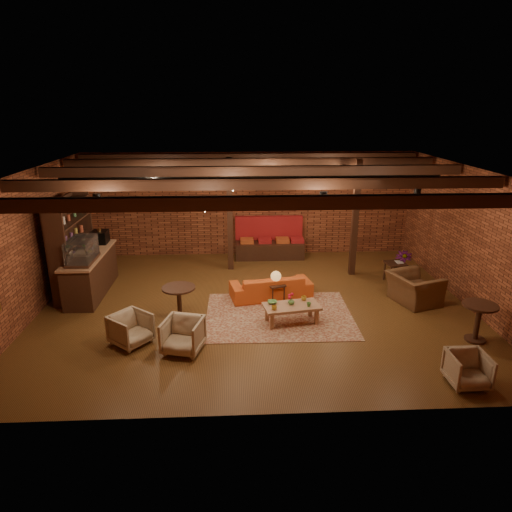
{
  "coord_description": "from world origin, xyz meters",
  "views": [
    {
      "loc": [
        -0.49,
        -9.9,
        4.58
      ],
      "look_at": [
        0.01,
        0.2,
        1.18
      ],
      "focal_mm": 32.0,
      "sensor_mm": 36.0,
      "label": 1
    }
  ],
  "objects_px": {
    "coffee_table": "(291,307)",
    "round_table_left": "(179,297)",
    "armchair_far": "(468,368)",
    "round_table_right": "(479,316)",
    "armchair_a": "(131,328)",
    "armchair_b": "(183,334)",
    "side_table_lamp": "(276,279)",
    "armchair_right": "(414,284)",
    "plant_tall": "(406,237)",
    "side_table_book": "(395,264)",
    "sofa": "(271,286)"
  },
  "relations": [
    {
      "from": "side_table_book",
      "to": "coffee_table",
      "type": "bearing_deg",
      "value": -143.84
    },
    {
      "from": "round_table_right",
      "to": "plant_tall",
      "type": "bearing_deg",
      "value": 95.28
    },
    {
      "from": "side_table_lamp",
      "to": "side_table_book",
      "type": "distance_m",
      "value": 3.5
    },
    {
      "from": "plant_tall",
      "to": "armchair_right",
      "type": "bearing_deg",
      "value": -99.8
    },
    {
      "from": "round_table_right",
      "to": "plant_tall",
      "type": "distance_m",
      "value": 3.47
    },
    {
      "from": "plant_tall",
      "to": "armchair_far",
      "type": "bearing_deg",
      "value": -97.24
    },
    {
      "from": "side_table_lamp",
      "to": "round_table_right",
      "type": "height_order",
      "value": "round_table_right"
    },
    {
      "from": "armchair_a",
      "to": "armchair_b",
      "type": "bearing_deg",
      "value": -67.63
    },
    {
      "from": "coffee_table",
      "to": "armchair_right",
      "type": "height_order",
      "value": "armchair_right"
    },
    {
      "from": "coffee_table",
      "to": "round_table_right",
      "type": "height_order",
      "value": "round_table_right"
    },
    {
      "from": "sofa",
      "to": "armchair_a",
      "type": "bearing_deg",
      "value": 25.29
    },
    {
      "from": "armchair_b",
      "to": "armchair_far",
      "type": "relative_size",
      "value": 1.13
    },
    {
      "from": "round_table_right",
      "to": "sofa",
      "type": "bearing_deg",
      "value": 149.15
    },
    {
      "from": "armchair_a",
      "to": "armchair_far",
      "type": "height_order",
      "value": "armchair_a"
    },
    {
      "from": "armchair_b",
      "to": "round_table_right",
      "type": "height_order",
      "value": "round_table_right"
    },
    {
      "from": "round_table_right",
      "to": "armchair_far",
      "type": "height_order",
      "value": "round_table_right"
    },
    {
      "from": "plant_tall",
      "to": "side_table_lamp",
      "type": "bearing_deg",
      "value": -159.87
    },
    {
      "from": "sofa",
      "to": "armchair_b",
      "type": "distance_m",
      "value": 3.14
    },
    {
      "from": "side_table_book",
      "to": "armchair_far",
      "type": "relative_size",
      "value": 0.88
    },
    {
      "from": "round_table_left",
      "to": "plant_tall",
      "type": "distance_m",
      "value": 6.19
    },
    {
      "from": "round_table_left",
      "to": "armchair_far",
      "type": "relative_size",
      "value": 1.17
    },
    {
      "from": "sofa",
      "to": "side_table_lamp",
      "type": "relative_size",
      "value": 2.48
    },
    {
      "from": "armchair_far",
      "to": "round_table_right",
      "type": "bearing_deg",
      "value": 58.15
    },
    {
      "from": "side_table_book",
      "to": "plant_tall",
      "type": "height_order",
      "value": "plant_tall"
    },
    {
      "from": "side_table_book",
      "to": "armchair_far",
      "type": "bearing_deg",
      "value": -94.36
    },
    {
      "from": "sofa",
      "to": "round_table_left",
      "type": "bearing_deg",
      "value": 16.3
    },
    {
      "from": "armchair_a",
      "to": "side_table_book",
      "type": "bearing_deg",
      "value": -24.83
    },
    {
      "from": "armchair_b",
      "to": "side_table_lamp",
      "type": "bearing_deg",
      "value": 62.71
    },
    {
      "from": "side_table_book",
      "to": "round_table_right",
      "type": "xyz_separation_m",
      "value": [
        0.57,
        -3.23,
        0.02
      ]
    },
    {
      "from": "side_table_lamp",
      "to": "round_table_left",
      "type": "bearing_deg",
      "value": -160.31
    },
    {
      "from": "armchair_a",
      "to": "plant_tall",
      "type": "xyz_separation_m",
      "value": [
        6.63,
        3.18,
        0.84
      ]
    },
    {
      "from": "sofa",
      "to": "round_table_left",
      "type": "height_order",
      "value": "round_table_left"
    },
    {
      "from": "armchair_right",
      "to": "plant_tall",
      "type": "relative_size",
      "value": 0.47
    },
    {
      "from": "coffee_table",
      "to": "plant_tall",
      "type": "bearing_deg",
      "value": 35.87
    },
    {
      "from": "armchair_a",
      "to": "side_table_lamp",
      "type": "bearing_deg",
      "value": -18.75
    },
    {
      "from": "coffee_table",
      "to": "round_table_left",
      "type": "xyz_separation_m",
      "value": [
        -2.45,
        0.31,
        0.15
      ]
    },
    {
      "from": "round_table_right",
      "to": "armchair_far",
      "type": "distance_m",
      "value": 1.77
    },
    {
      "from": "side_table_book",
      "to": "plant_tall",
      "type": "bearing_deg",
      "value": 32.35
    },
    {
      "from": "side_table_lamp",
      "to": "armchair_a",
      "type": "xyz_separation_m",
      "value": [
        -3.06,
        -1.87,
        -0.25
      ]
    },
    {
      "from": "side_table_book",
      "to": "round_table_right",
      "type": "distance_m",
      "value": 3.28
    },
    {
      "from": "side_table_book",
      "to": "plant_tall",
      "type": "distance_m",
      "value": 0.75
    },
    {
      "from": "armchair_far",
      "to": "sofa",
      "type": "bearing_deg",
      "value": 128.31
    },
    {
      "from": "side_table_lamp",
      "to": "side_table_book",
      "type": "height_order",
      "value": "side_table_lamp"
    },
    {
      "from": "side_table_lamp",
      "to": "round_table_left",
      "type": "relative_size",
      "value": 1.05
    },
    {
      "from": "round_table_left",
      "to": "side_table_book",
      "type": "height_order",
      "value": "round_table_left"
    },
    {
      "from": "round_table_left",
      "to": "side_table_lamp",
      "type": "bearing_deg",
      "value": 19.69
    },
    {
      "from": "armchair_a",
      "to": "plant_tall",
      "type": "height_order",
      "value": "plant_tall"
    },
    {
      "from": "round_table_left",
      "to": "armchair_b",
      "type": "bearing_deg",
      "value": -81.23
    },
    {
      "from": "coffee_table",
      "to": "round_table_right",
      "type": "distance_m",
      "value": 3.78
    },
    {
      "from": "sofa",
      "to": "armchair_right",
      "type": "height_order",
      "value": "armchair_right"
    }
  ]
}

